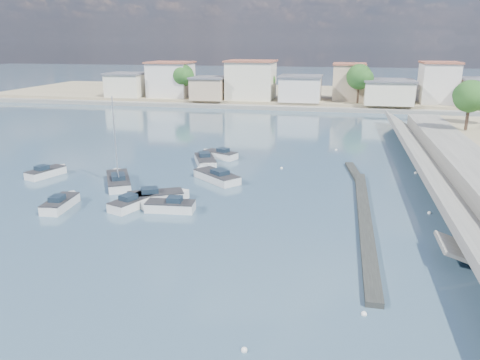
{
  "coord_description": "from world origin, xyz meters",
  "views": [
    {
      "loc": [
        4.52,
        -26.15,
        13.85
      ],
      "look_at": [
        -4.17,
        14.58,
        1.4
      ],
      "focal_mm": 35.0,
      "sensor_mm": 36.0,
      "label": 1
    }
  ],
  "objects_px": {
    "motorboat_h": "(159,197)",
    "motorboat_a": "(62,203)",
    "motorboat_g": "(205,162)",
    "sailboat": "(118,180)",
    "motorboat_b": "(134,203)",
    "motorboat_c": "(215,176)",
    "motorboat_e": "(48,172)",
    "motorboat_d": "(168,207)",
    "motorboat_f": "(219,155)"
  },
  "relations": [
    {
      "from": "motorboat_h",
      "to": "sailboat",
      "type": "height_order",
      "value": "sailboat"
    },
    {
      "from": "motorboat_d",
      "to": "motorboat_g",
      "type": "height_order",
      "value": "same"
    },
    {
      "from": "motorboat_b",
      "to": "motorboat_c",
      "type": "bearing_deg",
      "value": 62.88
    },
    {
      "from": "motorboat_d",
      "to": "motorboat_e",
      "type": "xyz_separation_m",
      "value": [
        -16.3,
        7.44,
        0.0
      ]
    },
    {
      "from": "motorboat_a",
      "to": "motorboat_d",
      "type": "xyz_separation_m",
      "value": [
        9.27,
        1.11,
        -0.0
      ]
    },
    {
      "from": "motorboat_c",
      "to": "motorboat_d",
      "type": "relative_size",
      "value": 1.21
    },
    {
      "from": "motorboat_g",
      "to": "motorboat_h",
      "type": "distance_m",
      "value": 13.16
    },
    {
      "from": "motorboat_b",
      "to": "motorboat_c",
      "type": "height_order",
      "value": "same"
    },
    {
      "from": "motorboat_a",
      "to": "motorboat_h",
      "type": "relative_size",
      "value": 0.89
    },
    {
      "from": "motorboat_h",
      "to": "motorboat_f",
      "type": "bearing_deg",
      "value": 85.68
    },
    {
      "from": "motorboat_d",
      "to": "sailboat",
      "type": "distance_m",
      "value": 9.84
    },
    {
      "from": "motorboat_b",
      "to": "motorboat_e",
      "type": "height_order",
      "value": "same"
    },
    {
      "from": "motorboat_a",
      "to": "motorboat_c",
      "type": "distance_m",
      "value": 15.29
    },
    {
      "from": "motorboat_b",
      "to": "motorboat_d",
      "type": "height_order",
      "value": "same"
    },
    {
      "from": "motorboat_b",
      "to": "sailboat",
      "type": "relative_size",
      "value": 0.54
    },
    {
      "from": "motorboat_c",
      "to": "sailboat",
      "type": "relative_size",
      "value": 0.62
    },
    {
      "from": "motorboat_f",
      "to": "motorboat_b",
      "type": "bearing_deg",
      "value": -98.34
    },
    {
      "from": "motorboat_g",
      "to": "motorboat_b",
      "type": "bearing_deg",
      "value": -97.77
    },
    {
      "from": "motorboat_d",
      "to": "motorboat_f",
      "type": "distance_m",
      "value": 19.06
    },
    {
      "from": "motorboat_c",
      "to": "sailboat",
      "type": "bearing_deg",
      "value": -159.49
    },
    {
      "from": "motorboat_b",
      "to": "motorboat_g",
      "type": "distance_m",
      "value": 15.21
    },
    {
      "from": "motorboat_g",
      "to": "sailboat",
      "type": "xyz_separation_m",
      "value": [
        -6.45,
        -9.2,
        0.03
      ]
    },
    {
      "from": "motorboat_h",
      "to": "sailboat",
      "type": "distance_m",
      "value": 7.06
    },
    {
      "from": "motorboat_f",
      "to": "motorboat_e",
      "type": "bearing_deg",
      "value": -143.74
    },
    {
      "from": "sailboat",
      "to": "motorboat_h",
      "type": "bearing_deg",
      "value": -33.94
    },
    {
      "from": "motorboat_b",
      "to": "motorboat_f",
      "type": "distance_m",
      "value": 18.86
    },
    {
      "from": "motorboat_c",
      "to": "motorboat_e",
      "type": "relative_size",
      "value": 1.21
    },
    {
      "from": "motorboat_g",
      "to": "sailboat",
      "type": "bearing_deg",
      "value": -125.0
    },
    {
      "from": "motorboat_f",
      "to": "motorboat_c",
      "type": "bearing_deg",
      "value": -77.8
    },
    {
      "from": "motorboat_e",
      "to": "sailboat",
      "type": "relative_size",
      "value": 0.52
    },
    {
      "from": "motorboat_e",
      "to": "motorboat_d",
      "type": "bearing_deg",
      "value": -24.54
    },
    {
      "from": "motorboat_d",
      "to": "motorboat_h",
      "type": "height_order",
      "value": "same"
    },
    {
      "from": "motorboat_b",
      "to": "motorboat_g",
      "type": "height_order",
      "value": "same"
    },
    {
      "from": "motorboat_a",
      "to": "motorboat_e",
      "type": "height_order",
      "value": "same"
    },
    {
      "from": "motorboat_b",
      "to": "motorboat_d",
      "type": "relative_size",
      "value": 1.03
    },
    {
      "from": "motorboat_e",
      "to": "sailboat",
      "type": "distance_m",
      "value": 8.79
    },
    {
      "from": "motorboat_d",
      "to": "motorboat_c",
      "type": "bearing_deg",
      "value": 80.83
    },
    {
      "from": "motorboat_b",
      "to": "motorboat_c",
      "type": "relative_size",
      "value": 0.86
    },
    {
      "from": "motorboat_a",
      "to": "motorboat_h",
      "type": "height_order",
      "value": "same"
    },
    {
      "from": "motorboat_b",
      "to": "motorboat_c",
      "type": "distance_m",
      "value": 10.44
    },
    {
      "from": "motorboat_f",
      "to": "motorboat_g",
      "type": "height_order",
      "value": "same"
    },
    {
      "from": "motorboat_f",
      "to": "sailboat",
      "type": "distance_m",
      "value": 14.64
    },
    {
      "from": "motorboat_c",
      "to": "motorboat_h",
      "type": "relative_size",
      "value": 1.06
    },
    {
      "from": "motorboat_g",
      "to": "sailboat",
      "type": "relative_size",
      "value": 0.63
    },
    {
      "from": "motorboat_f",
      "to": "motorboat_h",
      "type": "relative_size",
      "value": 0.89
    },
    {
      "from": "motorboat_h",
      "to": "motorboat_a",
      "type": "bearing_deg",
      "value": -155.59
    },
    {
      "from": "motorboat_d",
      "to": "motorboat_f",
      "type": "bearing_deg",
      "value": 91.39
    },
    {
      "from": "motorboat_g",
      "to": "sailboat",
      "type": "distance_m",
      "value": 11.24
    },
    {
      "from": "motorboat_a",
      "to": "motorboat_b",
      "type": "xyz_separation_m",
      "value": [
        6.07,
        1.5,
        -0.0
      ]
    },
    {
      "from": "motorboat_d",
      "to": "motorboat_g",
      "type": "xyz_separation_m",
      "value": [
        -1.14,
        15.46,
        0.0
      ]
    }
  ]
}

